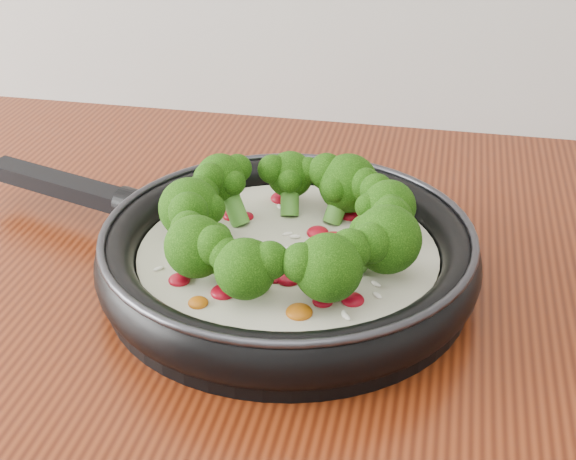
# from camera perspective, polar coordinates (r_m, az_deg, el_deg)

# --- Properties ---
(skillet) EXTENTS (0.50, 0.38, 0.09)m
(skillet) POSITION_cam_1_polar(r_m,az_deg,el_deg) (0.64, -0.15, -1.32)
(skillet) COLOR black
(skillet) RESTS_ON counter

